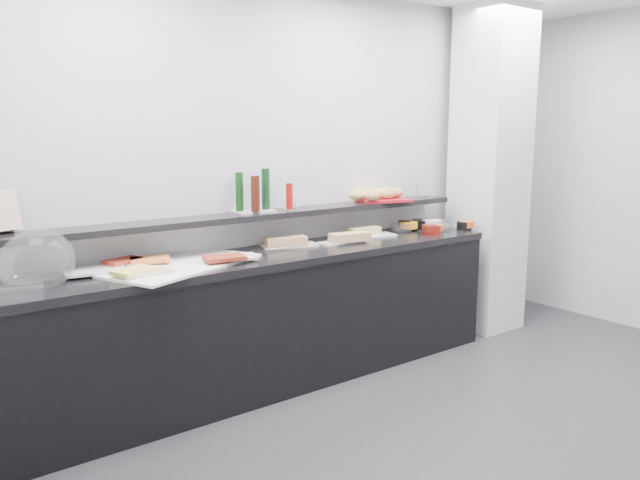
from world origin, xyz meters
TOP-DOWN VIEW (x-y plane):
  - ground at (0.00, 0.00)m, footprint 5.00×5.00m
  - back_wall at (0.00, 2.00)m, footprint 5.00×0.02m
  - column at (1.50, 1.65)m, footprint 0.50×0.50m
  - buffet_cabinet at (-0.70, 1.70)m, footprint 3.60×0.60m
  - counter_top at (-0.70, 1.70)m, footprint 3.62×0.62m
  - wall_shelf at (-0.70, 1.88)m, footprint 3.60×0.25m
  - cloche_dome at (-2.10, 1.71)m, footprint 0.47×0.38m
  - linen_runner at (-1.30, 1.67)m, footprint 1.06×0.78m
  - platter_meat_a at (-1.79, 1.78)m, footprint 0.36×0.27m
  - food_meat_a at (-1.60, 1.86)m, footprint 0.24×0.19m
  - platter_salmon at (-1.48, 1.85)m, footprint 0.30×0.22m
  - food_salmon at (-1.46, 1.80)m, footprint 0.26×0.21m
  - platter_cheese at (-1.59, 1.57)m, footprint 0.29×0.20m
  - food_cheese at (-1.64, 1.56)m, footprint 0.27×0.22m
  - platter_meat_b at (-0.98, 1.64)m, footprint 0.32×0.26m
  - food_meat_b at (-1.08, 1.58)m, footprint 0.27×0.20m
  - sandwich_plate_left at (-0.44, 1.82)m, footprint 0.42×0.28m
  - sandwich_food_left at (-0.48, 1.80)m, footprint 0.31×0.19m
  - tongs_left at (-0.59, 1.71)m, footprint 0.16×0.03m
  - sandwich_plate_mid at (-0.07, 1.71)m, footprint 0.33×0.14m
  - sandwich_food_mid at (-0.02, 1.66)m, footprint 0.31×0.17m
  - tongs_mid at (-0.15, 1.61)m, footprint 0.16×0.03m
  - sandwich_plate_right at (0.28, 1.77)m, footprint 0.40×0.21m
  - sandwich_food_right at (0.23, 1.79)m, footprint 0.26×0.12m
  - tongs_right at (0.11, 1.70)m, footprint 0.16×0.04m
  - bowl_glass_fruit at (0.60, 1.79)m, footprint 0.16×0.16m
  - fill_glass_fruit at (0.71, 1.80)m, footprint 0.17×0.17m
  - bowl_black_jam at (0.89, 1.83)m, footprint 0.21×0.21m
  - fill_black_jam at (0.71, 1.86)m, footprint 0.14×0.14m
  - bowl_glass_cream at (1.03, 1.83)m, footprint 0.22×0.22m
  - fill_glass_cream at (0.93, 1.76)m, footprint 0.20×0.20m
  - bowl_red_jam at (0.74, 1.59)m, footprint 0.16×0.16m
  - fill_red_jam at (0.71, 1.57)m, footprint 0.12×0.12m
  - bowl_glass_salmon at (0.88, 1.62)m, footprint 0.17×0.17m
  - fill_glass_salmon at (0.78, 1.58)m, footprint 0.12×0.12m
  - bowl_black_fruit at (1.10, 1.56)m, footprint 0.16×0.16m
  - fill_black_fruit at (1.11, 1.55)m, footprint 0.13×0.13m
  - print_art at (-2.19, 1.94)m, footprint 0.17×0.09m
  - condiment_tray at (-0.66, 1.91)m, footprint 0.27×0.17m
  - bottle_green_a at (-0.76, 1.94)m, footprint 0.06×0.06m
  - bottle_brown at (-0.69, 1.84)m, footprint 0.07×0.07m
  - bottle_green_b at (-0.57, 1.91)m, footprint 0.07×0.07m
  - bottle_hot at (-0.44, 1.82)m, footprint 0.05×0.05m
  - shaker_salt at (-0.44, 1.85)m, footprint 0.04×0.04m
  - shaker_pepper at (-0.33, 1.89)m, footprint 0.04×0.04m
  - bread_tray at (0.47, 1.86)m, footprint 0.44×0.36m
  - bread_roll_nw at (0.36, 1.97)m, footprint 0.16×0.12m
  - bread_roll_n at (0.46, 1.98)m, footprint 0.13×0.09m
  - bread_roll_ne at (0.60, 1.96)m, footprint 0.14×0.09m
  - bread_roll_sw at (0.30, 1.78)m, footprint 0.16×0.11m
  - bread_roll_s at (0.49, 1.83)m, footprint 0.17×0.12m
  - bread_roll_se at (0.62, 1.86)m, footprint 0.17×0.13m
  - bread_roll_midw at (0.25, 1.89)m, footprint 0.17×0.13m
  - bread_roll_mide at (0.44, 1.87)m, footprint 0.14×0.09m
  - carafe at (0.92, 1.88)m, footprint 0.09×0.09m

SIDE VIEW (x-z plane):
  - ground at x=0.00m, z-range 0.00..0.00m
  - buffet_cabinet at x=-0.70m, z-range 0.00..0.85m
  - counter_top at x=-0.70m, z-range 0.85..0.90m
  - linen_runner at x=-1.30m, z-range 0.90..0.91m
  - sandwich_plate_left at x=-0.44m, z-range 0.90..0.91m
  - sandwich_plate_mid at x=-0.07m, z-range 0.90..0.91m
  - sandwich_plate_right at x=0.28m, z-range 0.90..0.91m
  - tongs_left at x=-0.59m, z-range 0.92..0.92m
  - tongs_mid at x=-0.15m, z-range 0.92..0.92m
  - tongs_right at x=0.11m, z-range 0.91..0.92m
  - platter_meat_a at x=-1.79m, z-range 0.92..0.93m
  - platter_salmon at x=-1.48m, z-range 0.92..0.93m
  - platter_cheese at x=-1.59m, z-range 0.92..0.93m
  - platter_meat_b at x=-0.98m, z-range 0.92..0.93m
  - bowl_glass_fruit at x=0.60m, z-range 0.90..0.97m
  - bowl_black_jam at x=0.89m, z-range 0.90..0.97m
  - bowl_glass_cream at x=1.03m, z-range 0.90..0.97m
  - bowl_red_jam at x=0.74m, z-range 0.90..0.97m
  - bowl_glass_salmon at x=0.88m, z-range 0.90..0.97m
  - bowl_black_fruit at x=1.10m, z-range 0.90..0.97m
  - food_meat_a at x=-1.60m, z-range 0.93..0.95m
  - food_salmon at x=-1.46m, z-range 0.93..0.95m
  - food_cheese at x=-1.64m, z-range 0.93..0.95m
  - food_meat_b at x=-1.08m, z-range 0.93..0.95m
  - sandwich_food_left at x=-0.48m, z-range 0.91..0.97m
  - sandwich_food_mid at x=-0.02m, z-range 0.91..0.97m
  - sandwich_food_right at x=0.23m, z-range 0.91..0.97m
  - fill_glass_fruit at x=0.71m, z-range 0.92..0.97m
  - fill_black_jam at x=0.71m, z-range 0.92..0.97m
  - fill_glass_cream at x=0.93m, z-range 0.92..0.97m
  - fill_red_jam at x=0.71m, z-range 0.92..0.97m
  - fill_glass_salmon at x=0.78m, z-range 0.92..0.97m
  - fill_black_fruit at x=1.11m, z-range 0.92..0.97m
  - cloche_dome at x=-2.10m, z-range 0.86..1.20m
  - wall_shelf at x=-0.70m, z-range 1.11..1.15m
  - condiment_tray at x=-0.66m, z-range 1.15..1.16m
  - bread_tray at x=0.47m, z-range 1.15..1.17m
  - shaker_salt at x=-0.44m, z-range 1.16..1.23m
  - shaker_pepper at x=-0.33m, z-range 1.16..1.23m
  - bread_roll_nw at x=0.36m, z-range 1.17..1.25m
  - bread_roll_n at x=0.46m, z-range 1.17..1.25m
  - bread_roll_ne at x=0.60m, z-range 1.17..1.25m
  - bread_roll_sw at x=0.30m, z-range 1.17..1.25m
  - bread_roll_s at x=0.49m, z-range 1.17..1.25m
  - bread_roll_se at x=0.62m, z-range 1.17..1.25m
  - bread_roll_midw at x=0.25m, z-range 1.17..1.25m
  - bread_roll_mide at x=0.44m, z-range 1.17..1.25m
  - bottle_hot at x=-0.44m, z-range 1.16..1.34m
  - print_art at x=-2.19m, z-range 1.17..1.39m
  - bottle_brown at x=-0.69m, z-range 1.16..1.40m
  - bottle_green_a at x=-0.76m, z-range 1.16..1.42m
  - carafe at x=0.92m, z-range 1.15..1.45m
  - bottle_green_b at x=-0.57m, z-range 1.16..1.44m
  - back_wall at x=0.00m, z-range 0.00..2.70m
  - column at x=1.50m, z-range 0.00..2.70m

